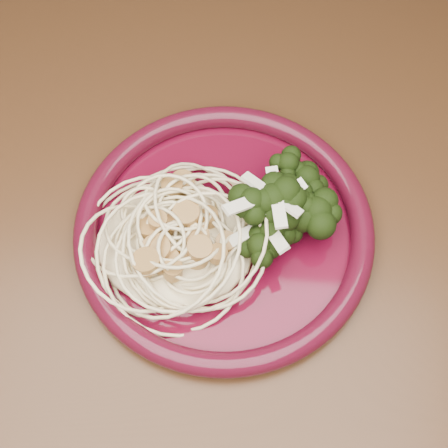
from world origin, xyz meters
TOP-DOWN VIEW (x-y plane):
  - dining_table at (0.00, 0.00)m, footprint 1.20×0.80m
  - dinner_plate at (0.02, -0.03)m, footprint 0.36×0.36m
  - spaghetti_pile at (-0.02, -0.05)m, footprint 0.18×0.17m
  - scallop_cluster at (-0.02, -0.05)m, footprint 0.16×0.16m
  - broccoli_pile at (0.07, -0.00)m, footprint 0.14×0.17m
  - onion_garnish at (0.07, -0.00)m, footprint 0.09×0.11m

SIDE VIEW (x-z plane):
  - dining_table at x=0.00m, z-range 0.28..1.03m
  - dinner_plate at x=0.02m, z-range 0.75..0.77m
  - spaghetti_pile at x=-0.02m, z-range 0.76..0.79m
  - broccoli_pile at x=0.07m, z-range 0.76..0.81m
  - scallop_cluster at x=-0.02m, z-range 0.79..0.83m
  - onion_garnish at x=0.07m, z-range 0.78..0.84m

